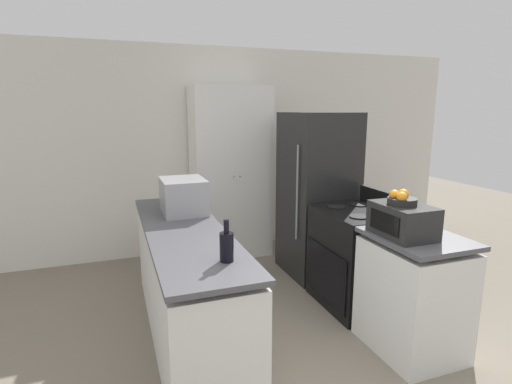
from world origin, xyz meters
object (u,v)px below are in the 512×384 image
object	(u,v)px
stove	(357,257)
wine_bottle	(227,246)
fruit_bowl	(401,199)
refrigerator	(317,195)
microwave	(184,196)
pantry_cabinet	(231,173)
toaster_oven	(403,220)

from	to	relation	value
stove	wine_bottle	size ratio (longest dim) A/B	4.10
stove	fruit_bowl	bearing A→B (deg)	-101.93
wine_bottle	fruit_bowl	xyz separation A→B (m)	(1.33, 0.05, 0.18)
refrigerator	wine_bottle	world-z (taller)	refrigerator
refrigerator	microwave	distance (m)	1.58
refrigerator	fruit_bowl	size ratio (longest dim) A/B	8.66
stove	microwave	xyz separation A→B (m)	(-1.52, 0.49, 0.61)
refrigerator	microwave	size ratio (longest dim) A/B	3.87
pantry_cabinet	wine_bottle	world-z (taller)	pantry_cabinet
refrigerator	microwave	bearing A→B (deg)	-167.69
stove	refrigerator	distance (m)	0.93
pantry_cabinet	wine_bottle	distance (m)	2.61
toaster_oven	fruit_bowl	size ratio (longest dim) A/B	2.17
refrigerator	toaster_oven	size ratio (longest dim) A/B	4.00
refrigerator	wine_bottle	xyz separation A→B (m)	(-1.49, -1.60, 0.12)
wine_bottle	fruit_bowl	size ratio (longest dim) A/B	1.27
pantry_cabinet	fruit_bowl	distance (m)	2.52
wine_bottle	toaster_oven	bearing A→B (deg)	1.72
toaster_oven	fruit_bowl	bearing A→B (deg)	161.94
wine_bottle	toaster_oven	distance (m)	1.35
microwave	fruit_bowl	size ratio (longest dim) A/B	2.24
refrigerator	toaster_oven	world-z (taller)	refrigerator
stove	microwave	world-z (taller)	microwave
fruit_bowl	pantry_cabinet	bearing A→B (deg)	103.01
wine_bottle	fruit_bowl	bearing A→B (deg)	2.03
stove	wine_bottle	xyz separation A→B (m)	(-1.48, -0.77, 0.55)
refrigerator	fruit_bowl	bearing A→B (deg)	-96.05
refrigerator	wine_bottle	bearing A→B (deg)	-133.04
fruit_bowl	wine_bottle	bearing A→B (deg)	-177.97
refrigerator	fruit_bowl	world-z (taller)	refrigerator
pantry_cabinet	toaster_oven	distance (m)	2.52
pantry_cabinet	fruit_bowl	world-z (taller)	pantry_cabinet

